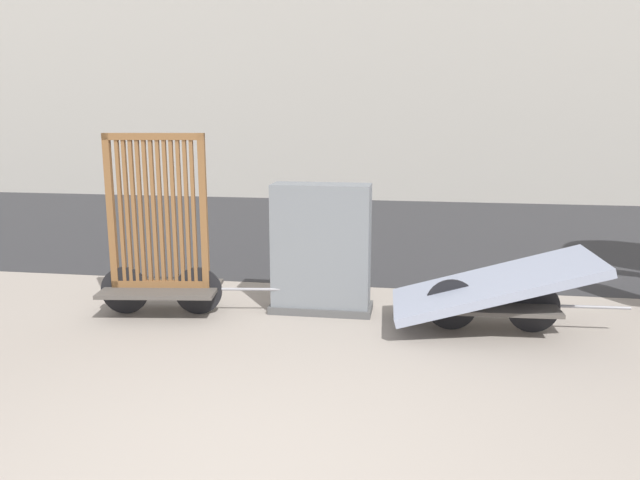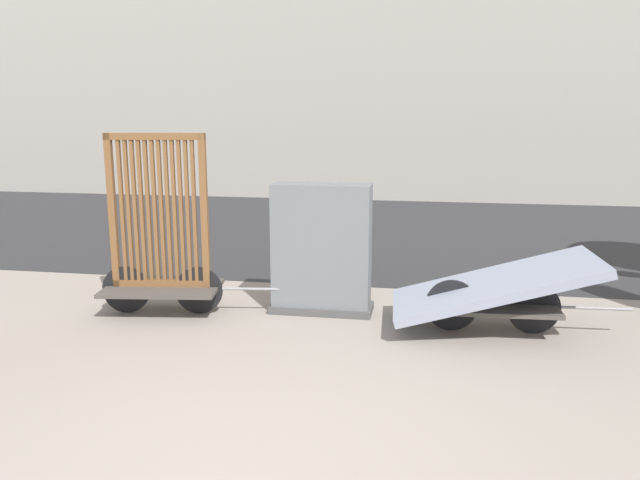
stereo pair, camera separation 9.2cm
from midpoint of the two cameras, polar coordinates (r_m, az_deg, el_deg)
The scene contains 4 objects.
road_strip at distance 11.48m, azimuth 3.79°, elevation 0.99°, with size 56.00×7.64×0.01m.
bike_cart_with_bedframe at distance 6.79m, azimuth -14.82°, elevation -0.80°, with size 1.94×0.85×1.92m.
bike_cart_with_mattress at distance 6.33m, azimuth 15.16°, elevation -4.34°, with size 2.30×1.12×0.79m.
utility_cabinet at distance 6.66m, azimuth -0.28°, elevation -1.17°, with size 1.10×0.44×1.39m.
Camera 1 is at (0.95, -3.18, 2.14)m, focal length 35.00 mm.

